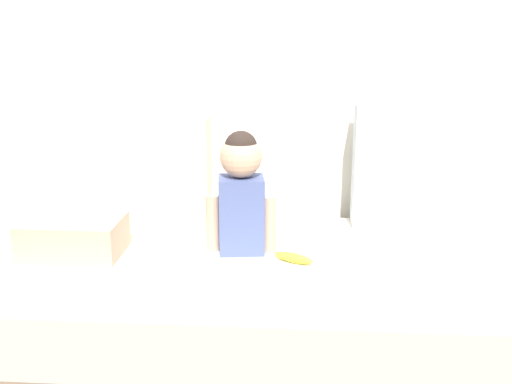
{
  "coord_description": "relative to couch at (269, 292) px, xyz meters",
  "views": [
    {
      "loc": [
        0.13,
        -2.5,
        1.35
      ],
      "look_at": [
        -0.06,
        0.0,
        0.64
      ],
      "focal_mm": 44.2,
      "sensor_mm": 36.0,
      "label": 1
    }
  ],
  "objects": [
    {
      "name": "throw_pillow_right",
      "position": [
        0.6,
        0.36,
        0.48
      ],
      "size": [
        0.46,
        0.16,
        0.57
      ],
      "primitive_type": "cube",
      "color": "#B2BCC6",
      "rests_on": "couch"
    },
    {
      "name": "throw_pillow_left",
      "position": [
        -0.6,
        0.36,
        0.45
      ],
      "size": [
        0.58,
        0.16,
        0.5
      ],
      "primitive_type": "cube",
      "color": "beige",
      "rests_on": "couch"
    },
    {
      "name": "couch",
      "position": [
        0.0,
        0.0,
        0.0
      ],
      "size": [
        2.17,
        0.92,
        0.39
      ],
      "color": "beige",
      "rests_on": "ground"
    },
    {
      "name": "folded_blanket",
      "position": [
        -0.81,
        -0.12,
        0.27
      ],
      "size": [
        0.4,
        0.28,
        0.15
      ],
      "primitive_type": "cube",
      "color": "tan",
      "rests_on": "couch"
    },
    {
      "name": "banana",
      "position": [
        0.1,
        -0.15,
        0.22
      ],
      "size": [
        0.17,
        0.12,
        0.04
      ],
      "primitive_type": "ellipsoid",
      "rotation": [
        0.0,
        0.0,
        -0.47
      ],
      "color": "yellow",
      "rests_on": "couch"
    },
    {
      "name": "ground_plane",
      "position": [
        0.0,
        0.0,
        -0.19
      ],
      "size": [
        12.0,
        12.0,
        0.0
      ],
      "primitive_type": "plane",
      "color": "brown"
    },
    {
      "name": "toddler",
      "position": [
        -0.12,
        -0.03,
        0.47
      ],
      "size": [
        0.3,
        0.17,
        0.51
      ],
      "color": "#4C5B93",
      "rests_on": "couch"
    },
    {
      "name": "back_wall",
      "position": [
        0.0,
        0.59,
        1.08
      ],
      "size": [
        5.37,
        0.1,
        2.54
      ],
      "primitive_type": "cube",
      "color": "silver",
      "rests_on": "ground"
    }
  ]
}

